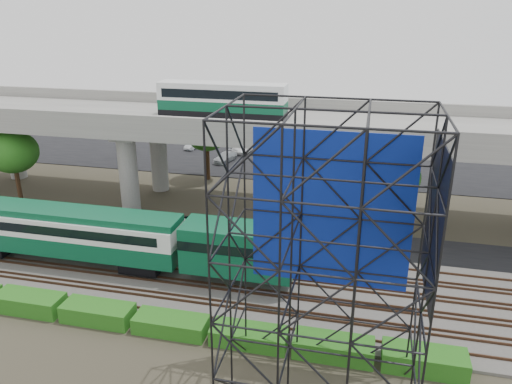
# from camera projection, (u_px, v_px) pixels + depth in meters

# --- Properties ---
(ground) EXTENTS (140.00, 140.00, 0.00)m
(ground) POSITION_uv_depth(u_px,v_px,m) (182.00, 293.00, 35.19)
(ground) COLOR #474233
(ground) RESTS_ON ground
(ballast_bed) EXTENTS (90.00, 12.00, 0.20)m
(ballast_bed) POSITION_uv_depth(u_px,v_px,m) (191.00, 278.00, 36.97)
(ballast_bed) COLOR slate
(ballast_bed) RESTS_ON ground
(service_road) EXTENTS (90.00, 5.00, 0.08)m
(service_road) POSITION_uv_depth(u_px,v_px,m) (224.00, 231.00, 44.75)
(service_road) COLOR black
(service_road) RESTS_ON ground
(parking_lot) EXTENTS (90.00, 18.00, 0.08)m
(parking_lot) POSITION_uv_depth(u_px,v_px,m) (275.00, 158.00, 66.17)
(parking_lot) COLOR black
(parking_lot) RESTS_ON ground
(harbor_water) EXTENTS (140.00, 40.00, 0.03)m
(harbor_water) POSITION_uv_depth(u_px,v_px,m) (300.00, 123.00, 86.24)
(harbor_water) COLOR #485D76
(harbor_water) RESTS_ON ground
(rail_tracks) EXTENTS (90.00, 9.52, 0.16)m
(rail_tracks) POSITION_uv_depth(u_px,v_px,m) (191.00, 276.00, 36.91)
(rail_tracks) COLOR #472D1E
(rail_tracks) RESTS_ON ballast_bed
(commuter_train) EXTENTS (29.30, 3.06, 4.30)m
(commuter_train) POSITION_uv_depth(u_px,v_px,m) (87.00, 233.00, 37.77)
(commuter_train) COLOR black
(commuter_train) RESTS_ON rail_tracks
(overpass) EXTENTS (80.00, 12.00, 12.40)m
(overpass) POSITION_uv_depth(u_px,v_px,m) (238.00, 128.00, 46.93)
(overpass) COLOR #9E9B93
(overpass) RESTS_ON ground
(scaffold_tower) EXTENTS (9.36, 6.36, 15.00)m
(scaffold_tower) POSITION_uv_depth(u_px,v_px,m) (323.00, 272.00, 23.04)
(scaffold_tower) COLOR black
(scaffold_tower) RESTS_ON ground
(hedge_strip) EXTENTS (34.60, 1.80, 1.20)m
(hedge_strip) POSITION_uv_depth(u_px,v_px,m) (171.00, 324.00, 30.85)
(hedge_strip) COLOR #1B5C15
(hedge_strip) RESTS_ON ground
(trees) EXTENTS (40.94, 16.94, 7.69)m
(trees) POSITION_uv_depth(u_px,v_px,m) (194.00, 152.00, 48.98)
(trees) COLOR #382314
(trees) RESTS_ON ground
(suv) EXTENTS (4.46, 2.15, 1.22)m
(suv) POSITION_uv_depth(u_px,v_px,m) (200.00, 224.00, 44.61)
(suv) COLOR black
(suv) RESTS_ON service_road
(parked_cars) EXTENTS (37.92, 9.68, 1.30)m
(parked_cars) POSITION_uv_depth(u_px,v_px,m) (278.00, 155.00, 65.53)
(parked_cars) COLOR white
(parked_cars) RESTS_ON parking_lot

